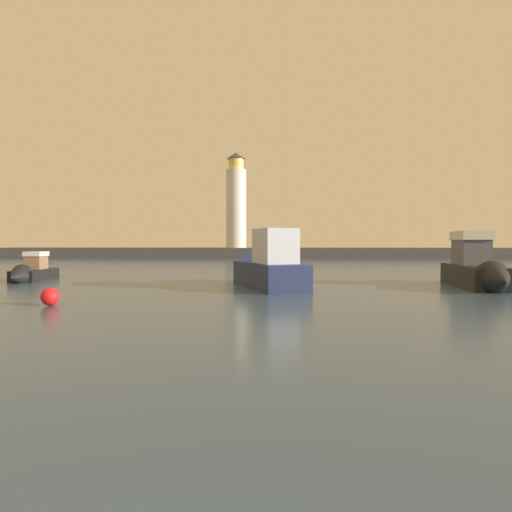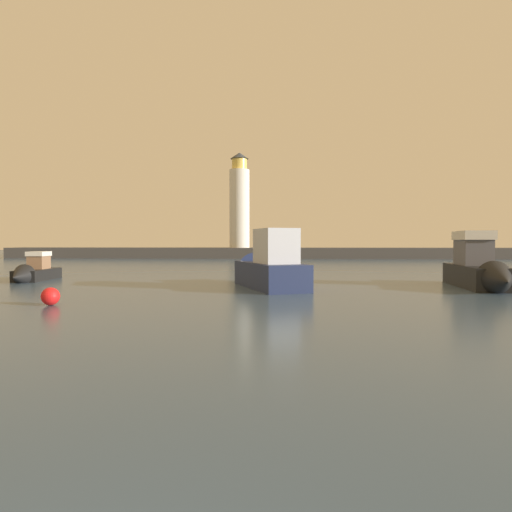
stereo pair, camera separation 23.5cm
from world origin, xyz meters
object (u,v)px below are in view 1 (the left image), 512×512
Objects in this scene: motorboat_2 at (478,269)px; mooring_buoy at (50,297)px; lighthouse at (236,203)px; motorboat_3 at (29,273)px; motorboat_0 at (264,268)px.

motorboat_2 is 24.32m from mooring_buoy.
mooring_buoy is (-3.14, -57.04, -9.25)m from lighthouse.
motorboat_3 is 14.26m from mooring_buoy.
motorboat_2 reaches higher than motorboat_3.
lighthouse is 52.87m from motorboat_2.
motorboat_3 is at bearing -103.68° from lighthouse.
motorboat_0 is at bearing 178.18° from motorboat_2.
lighthouse is 47.32m from motorboat_3.
motorboat_2 is 30.73m from motorboat_3.
motorboat_0 is 13.34m from motorboat_2.
lighthouse is 1.76× the size of motorboat_0.
motorboat_2 is (13.33, -0.42, -0.02)m from motorboat_0.
mooring_buoy is at bearing -159.13° from motorboat_2.
lighthouse is 20.31× the size of mooring_buoy.
motorboat_3 is (-10.99, -45.13, -9.04)m from lighthouse.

